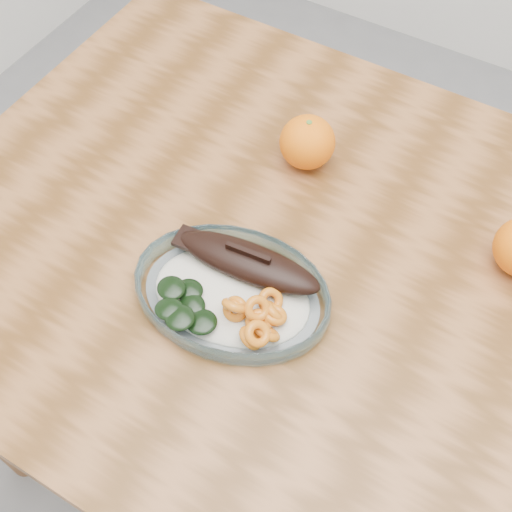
# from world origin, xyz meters

# --- Properties ---
(ground) EXTENTS (3.00, 3.00, 0.00)m
(ground) POSITION_xyz_m (0.00, 0.00, 0.00)
(ground) COLOR slate
(ground) RESTS_ON ground
(dining_table) EXTENTS (1.20, 0.80, 0.75)m
(dining_table) POSITION_xyz_m (0.00, 0.00, 0.65)
(dining_table) COLOR #5A3615
(dining_table) RESTS_ON ground
(plated_meal) EXTENTS (0.53, 0.53, 0.08)m
(plated_meal) POSITION_xyz_m (-0.12, -0.10, 0.77)
(plated_meal) COLOR white
(plated_meal) RESTS_ON dining_table
(orange_left) EXTENTS (0.08, 0.08, 0.08)m
(orange_left) POSITION_xyz_m (-0.15, 0.15, 0.79)
(orange_left) COLOR #FA6705
(orange_left) RESTS_ON dining_table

